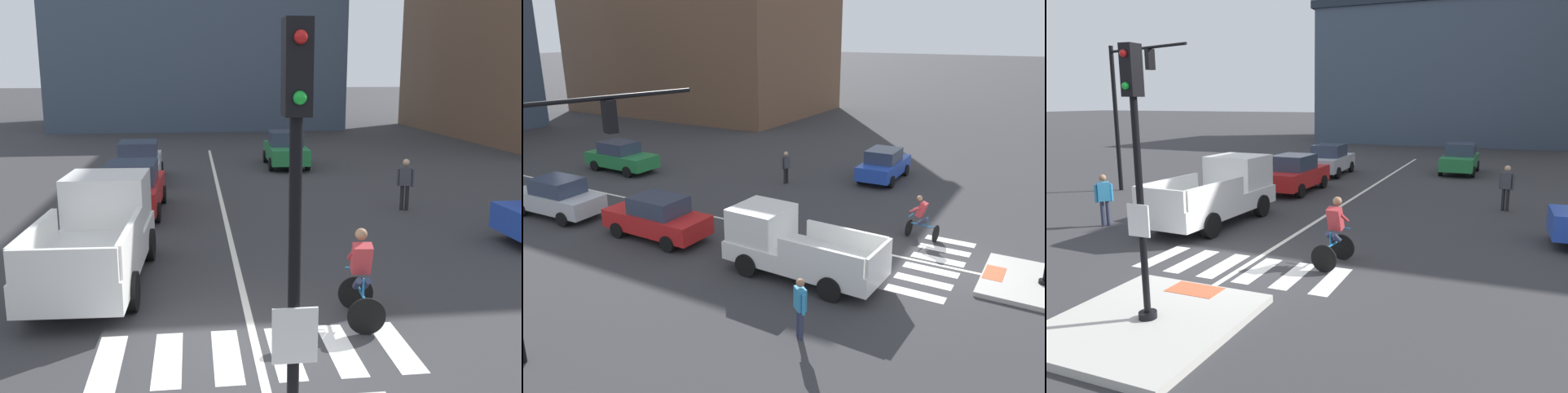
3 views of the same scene
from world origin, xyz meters
TOP-DOWN VIEW (x-y plane):
  - ground_plane at (0.00, 0.00)m, footprint 300.00×300.00m
  - traffic_island at (0.00, -3.42)m, footprint 3.20×3.55m
  - tactile_pad_front at (0.00, -1.99)m, footprint 1.10×0.60m
  - crosswalk_stripe_a at (-2.30, -0.11)m, footprint 0.44×1.80m
  - crosswalk_stripe_b at (-1.38, -0.11)m, footprint 0.44×1.80m
  - crosswalk_stripe_c at (-0.46, -0.11)m, footprint 0.44×1.80m
  - crosswalk_stripe_d at (0.46, -0.11)m, footprint 0.44×1.80m
  - crosswalk_stripe_e at (1.38, -0.11)m, footprint 0.44×1.80m
  - crosswalk_stripe_f at (2.30, -0.11)m, footprint 0.44×1.80m
  - lane_centre_line at (0.03, 10.00)m, footprint 0.14×28.00m
  - traffic_light_mast at (-9.24, 6.75)m, footprint 4.97×1.59m
  - building_corner_right at (24.14, 28.30)m, footprint 15.56×22.31m
  - car_blue_cross_right at (9.00, 4.87)m, footprint 4.13×1.90m
  - car_red_westbound_far at (-2.81, 9.61)m, footprint 1.92×4.14m
  - car_silver_westbound_distant at (-3.07, 14.99)m, footprint 1.93×4.15m
  - car_green_eastbound_distant at (3.43, 18.10)m, footprint 1.92×4.14m
  - pickup_truck_white_westbound_near at (-2.95, 3.78)m, footprint 2.22×5.18m
  - cyclist at (2.01, 0.95)m, footprint 0.77×1.15m
  - pedestrian_at_curb_left at (-6.03, 1.80)m, footprint 0.40×0.44m
  - pedestrian_waiting_far_side at (5.83, 8.95)m, footprint 0.52×0.33m

SIDE VIEW (x-z plane):
  - ground_plane at x=0.00m, z-range 0.00..0.00m
  - crosswalk_stripe_a at x=-2.30m, z-range 0.00..0.01m
  - crosswalk_stripe_b at x=-1.38m, z-range 0.00..0.01m
  - crosswalk_stripe_c at x=-0.46m, z-range 0.00..0.01m
  - crosswalk_stripe_d at x=0.46m, z-range 0.00..0.01m
  - crosswalk_stripe_e at x=1.38m, z-range 0.00..0.01m
  - crosswalk_stripe_f at x=2.30m, z-range 0.00..0.01m
  - lane_centre_line at x=0.03m, z-range 0.00..0.01m
  - traffic_island at x=0.00m, z-range 0.00..0.15m
  - tactile_pad_front at x=0.00m, z-range 0.15..0.16m
  - car_blue_cross_right at x=9.00m, z-range -0.01..1.63m
  - car_red_westbound_far at x=-2.81m, z-range -0.01..1.63m
  - car_silver_westbound_distant at x=-3.07m, z-range -0.01..1.63m
  - car_green_eastbound_distant at x=3.43m, z-range -0.01..1.63m
  - cyclist at x=2.01m, z-range 0.03..1.71m
  - pickup_truck_white_westbound_near at x=-2.95m, z-range -0.06..2.02m
  - pedestrian_at_curb_left at x=-6.03m, z-range 0.15..1.82m
  - pedestrian_waiting_far_side at x=5.83m, z-range 0.15..1.82m
  - traffic_light_mast at x=-9.24m, z-range 1.01..7.26m
  - building_corner_right at x=24.14m, z-range 0.02..19.10m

